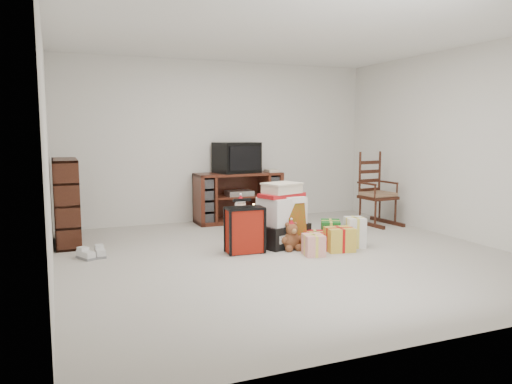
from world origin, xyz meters
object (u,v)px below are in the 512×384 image
at_px(bookshelf, 66,204).
at_px(mrs_claus_figurine, 241,222).
at_px(gift_pile, 282,219).
at_px(gift_cluster, 334,237).
at_px(tv_stand, 238,197).
at_px(teddy_bear, 291,238).
at_px(rocking_chair, 376,198).
at_px(santa_figurine, 294,222).
at_px(red_suitcase, 245,230).
at_px(crt_television, 237,158).
at_px(sneaker_pair, 93,254).

distance_m(bookshelf, mrs_claus_figurine, 2.22).
relative_size(gift_pile, gift_cluster, 0.82).
relative_size(tv_stand, teddy_bear, 4.07).
xyz_separation_m(tv_stand, bookshelf, (-2.54, -0.65, 0.13)).
bearing_deg(rocking_chair, santa_figurine, -171.03).
bearing_deg(teddy_bear, gift_cluster, -15.86).
bearing_deg(red_suitcase, tv_stand, 74.31).
bearing_deg(crt_television, gift_pile, -104.47).
distance_m(rocking_chair, sneaker_pair, 4.23).
relative_size(bookshelf, gift_pile, 1.40).
height_order(gift_pile, gift_cluster, gift_pile).
height_order(bookshelf, gift_pile, bookshelf).
xyz_separation_m(gift_pile, sneaker_pair, (-2.23, 0.25, -0.29)).
xyz_separation_m(rocking_chair, crt_television, (-1.90, 0.98, 0.62)).
distance_m(tv_stand, mrs_claus_figurine, 1.26).
relative_size(tv_stand, mrs_claus_figurine, 2.28).
relative_size(santa_figurine, mrs_claus_figurine, 0.92).
distance_m(bookshelf, gift_pile, 2.71).
bearing_deg(teddy_bear, gift_pile, 92.04).
height_order(rocking_chair, gift_pile, rocking_chair).
bearing_deg(rocking_chair, mrs_claus_figurine, -179.30).
bearing_deg(mrs_claus_figurine, red_suitcase, -106.90).
relative_size(red_suitcase, gift_cluster, 0.68).
bearing_deg(red_suitcase, rocking_chair, 23.45).
bearing_deg(red_suitcase, mrs_claus_figurine, 75.49).
bearing_deg(bookshelf, teddy_bear, -28.33).
height_order(red_suitcase, gift_cluster, red_suitcase).
height_order(santa_figurine, gift_cluster, santa_figurine).
height_order(santa_figurine, mrs_claus_figurine, mrs_claus_figurine).
bearing_deg(crt_television, tv_stand, -76.66).
distance_m(rocking_chair, mrs_claus_figurine, 2.31).
xyz_separation_m(red_suitcase, crt_television, (0.61, 1.95, 0.73)).
relative_size(gift_pile, teddy_bear, 2.31).
height_order(red_suitcase, santa_figurine, red_suitcase).
bearing_deg(sneaker_pair, bookshelf, 89.21).
relative_size(sneaker_pair, gift_cluster, 0.35).
bearing_deg(rocking_chair, teddy_bear, -157.13).
bearing_deg(gift_cluster, rocking_chair, 39.40).
bearing_deg(mrs_claus_figurine, santa_figurine, -13.45).
distance_m(santa_figurine, sneaker_pair, 2.60).
height_order(bookshelf, mrs_claus_figurine, bookshelf).
xyz_separation_m(tv_stand, rocking_chair, (1.89, -0.95, 0.01)).
height_order(teddy_bear, gift_cluster, teddy_bear).
relative_size(rocking_chair, sneaker_pair, 3.48).
xyz_separation_m(mrs_claus_figurine, sneaker_pair, (-1.89, -0.30, -0.18)).
height_order(teddy_bear, mrs_claus_figurine, mrs_claus_figurine).
height_order(tv_stand, rocking_chair, rocking_chair).
relative_size(bookshelf, sneaker_pair, 3.26).
bearing_deg(crt_television, bookshelf, -177.79).
bearing_deg(bookshelf, gift_cluster, -26.34).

